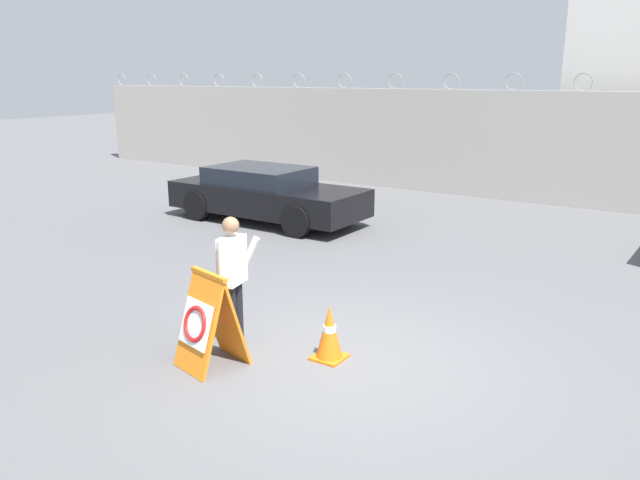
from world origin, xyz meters
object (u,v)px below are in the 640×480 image
Objects in this scene: security_guard at (233,275)px; barricade_sign at (208,320)px; traffic_cone_mid at (329,333)px; parked_car_front_coupe at (266,194)px.

barricade_sign is at bearing -175.74° from security_guard.
traffic_cone_mid is (1.29, 0.26, -0.57)m from security_guard.
traffic_cone_mid is at bearing 54.58° from barricade_sign.
security_guard is 0.35× the size of parked_car_front_coupe.
barricade_sign is 1.46m from traffic_cone_mid.
parked_car_front_coupe reaches higher than barricade_sign.
traffic_cone_mid is at bearing -45.28° from parked_car_front_coupe.
barricade_sign is at bearing -56.15° from parked_car_front_coupe.
traffic_cone_mid is (1.07, 0.96, -0.24)m from barricade_sign.
barricade_sign is 0.24× the size of parked_car_front_coupe.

